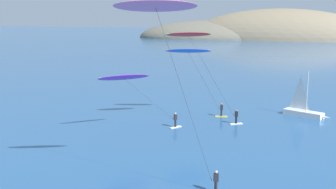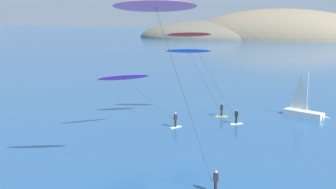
# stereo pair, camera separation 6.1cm
# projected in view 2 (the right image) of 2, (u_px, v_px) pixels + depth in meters

# --- Properties ---
(headland_island) EXTENTS (108.87, 53.68, 27.59)m
(headland_island) POSITION_uv_depth(u_px,v_px,m) (267.00, 39.00, 195.48)
(headland_island) COLOR #84755B
(headland_island) RESTS_ON ground
(sailboat_near) EXTENTS (5.70, 3.61, 5.70)m
(sailboat_near) POSITION_uv_depth(u_px,v_px,m) (306.00, 112.00, 51.73)
(sailboat_near) COLOR white
(sailboat_near) RESTS_ON ground
(kitesurfer_blue) EXTENTS (7.70, 2.54, 8.47)m
(kitesurfer_blue) POSITION_uv_depth(u_px,v_px,m) (191.00, 56.00, 50.58)
(kitesurfer_blue) COLOR yellow
(kitesurfer_blue) RESTS_ON ground
(kitesurfer_red) EXTENTS (8.55, 4.56, 10.66)m
(kitesurfer_red) POSITION_uv_depth(u_px,v_px,m) (193.00, 41.00, 45.81)
(kitesurfer_red) COLOR silver
(kitesurfer_red) RESTS_ON ground
(kitesurfer_pink) EXTENTS (7.64, 3.38, 13.63)m
(kitesurfer_pink) POSITION_uv_depth(u_px,v_px,m) (160.00, 20.00, 27.50)
(kitesurfer_pink) COLOR red
(kitesurfer_pink) RESTS_ON ground
(kitesurfer_purple) EXTENTS (7.92, 6.42, 6.46)m
(kitesurfer_purple) POSITION_uv_depth(u_px,v_px,m) (128.00, 81.00, 43.98)
(kitesurfer_purple) COLOR silver
(kitesurfer_purple) RESTS_ON ground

